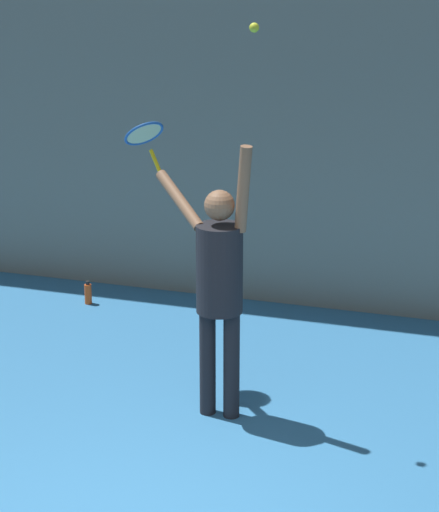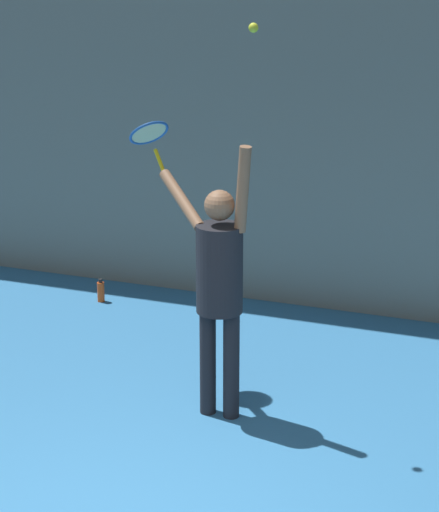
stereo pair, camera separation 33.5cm
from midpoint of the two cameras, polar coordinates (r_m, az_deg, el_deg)
The scene contains 5 objects.
back_wall at distance 9.34m, azimuth 4.39°, elevation 11.57°, with size 18.00×0.10×5.00m.
tennis_player at distance 7.13m, azimuth -1.39°, elevation -1.39°, with size 0.94×0.60×2.21m.
tennis_racket at distance 7.62m, azimuth -5.88°, elevation 7.37°, with size 0.43×0.43×0.42m.
tennis_ball at distance 6.63m, azimuth 0.66°, elevation 13.87°, with size 0.07×0.07×0.07m.
water_bottle at distance 9.98m, azimuth -9.05°, elevation -2.30°, with size 0.08×0.08×0.25m.
Camera 1 is at (2.03, -4.22, 3.48)m, focal length 65.00 mm.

